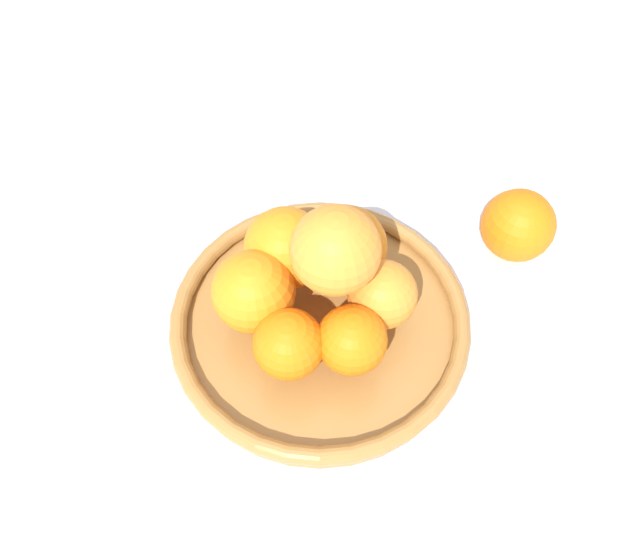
% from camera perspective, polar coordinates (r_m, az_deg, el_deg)
% --- Properties ---
extents(ground_plane, '(4.00, 4.00, 0.00)m').
position_cam_1_polar(ground_plane, '(0.64, 0.00, -5.18)').
color(ground_plane, silver).
extents(fruit_bowl, '(0.30, 0.30, 0.03)m').
position_cam_1_polar(fruit_bowl, '(0.62, 0.00, -4.49)').
color(fruit_bowl, '#A57238').
rests_on(fruit_bowl, ground_plane).
extents(orange_pile, '(0.18, 0.19, 0.14)m').
position_cam_1_polar(orange_pile, '(0.58, -0.40, -0.58)').
color(orange_pile, orange).
rests_on(orange_pile, fruit_bowl).
extents(stray_orange, '(0.08, 0.08, 0.08)m').
position_cam_1_polar(stray_orange, '(0.70, 17.63, 4.00)').
color(stray_orange, orange).
rests_on(stray_orange, ground_plane).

